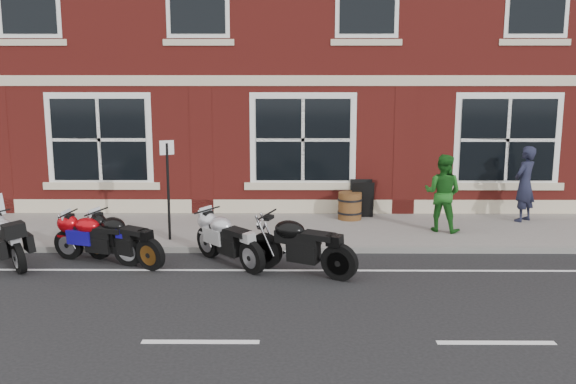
{
  "coord_description": "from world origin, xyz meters",
  "views": [
    {
      "loc": [
        1.25,
        -11.15,
        3.6
      ],
      "look_at": [
        1.15,
        1.6,
        1.21
      ],
      "focal_mm": 40.0,
      "sensor_mm": 36.0,
      "label": 1
    }
  ],
  "objects_px": {
    "moto_sport_red": "(97,236)",
    "a_board_sign": "(362,199)",
    "pedestrian_left": "(525,184)",
    "barrel_planter": "(350,206)",
    "moto_sport_black": "(123,237)",
    "moto_sport_silver": "(229,238)",
    "moto_naked_black": "(300,243)",
    "pedestrian_right": "(443,193)",
    "moto_touring_silver": "(9,238)",
    "parking_sign": "(168,183)"
  },
  "relations": [
    {
      "from": "a_board_sign",
      "to": "parking_sign",
      "type": "distance_m",
      "value": 4.9
    },
    {
      "from": "moto_touring_silver",
      "to": "parking_sign",
      "type": "bearing_deg",
      "value": -10.83
    },
    {
      "from": "pedestrian_left",
      "to": "a_board_sign",
      "type": "relative_size",
      "value": 2.0
    },
    {
      "from": "moto_naked_black",
      "to": "pedestrian_right",
      "type": "relative_size",
      "value": 1.15
    },
    {
      "from": "pedestrian_right",
      "to": "pedestrian_left",
      "type": "bearing_deg",
      "value": -127.16
    },
    {
      "from": "moto_naked_black",
      "to": "parking_sign",
      "type": "height_order",
      "value": "parking_sign"
    },
    {
      "from": "moto_naked_black",
      "to": "moto_sport_red",
      "type": "bearing_deg",
      "value": 108.92
    },
    {
      "from": "moto_naked_black",
      "to": "a_board_sign",
      "type": "height_order",
      "value": "a_board_sign"
    },
    {
      "from": "moto_touring_silver",
      "to": "moto_sport_red",
      "type": "bearing_deg",
      "value": -32.47
    },
    {
      "from": "moto_sport_red",
      "to": "barrel_planter",
      "type": "relative_size",
      "value": 2.9
    },
    {
      "from": "a_board_sign",
      "to": "barrel_planter",
      "type": "distance_m",
      "value": 0.45
    },
    {
      "from": "moto_sport_black",
      "to": "moto_sport_red",
      "type": "bearing_deg",
      "value": 108.99
    },
    {
      "from": "pedestrian_right",
      "to": "parking_sign",
      "type": "distance_m",
      "value": 5.97
    },
    {
      "from": "moto_sport_red",
      "to": "pedestrian_left",
      "type": "bearing_deg",
      "value": -52.82
    },
    {
      "from": "pedestrian_left",
      "to": "a_board_sign",
      "type": "distance_m",
      "value": 3.82
    },
    {
      "from": "moto_touring_silver",
      "to": "parking_sign",
      "type": "xyz_separation_m",
      "value": [
        2.78,
        1.37,
        0.82
      ]
    },
    {
      "from": "moto_touring_silver",
      "to": "a_board_sign",
      "type": "height_order",
      "value": "moto_touring_silver"
    },
    {
      "from": "moto_sport_silver",
      "to": "barrel_planter",
      "type": "bearing_deg",
      "value": 11.14
    },
    {
      "from": "parking_sign",
      "to": "pedestrian_right",
      "type": "bearing_deg",
      "value": -16.73
    },
    {
      "from": "moto_touring_silver",
      "to": "moto_naked_black",
      "type": "relative_size",
      "value": 0.81
    },
    {
      "from": "moto_sport_silver",
      "to": "pedestrian_left",
      "type": "bearing_deg",
      "value": -15.78
    },
    {
      "from": "moto_sport_silver",
      "to": "pedestrian_left",
      "type": "relative_size",
      "value": 0.9
    },
    {
      "from": "moto_naked_black",
      "to": "a_board_sign",
      "type": "distance_m",
      "value": 4.44
    },
    {
      "from": "moto_naked_black",
      "to": "pedestrian_left",
      "type": "distance_m",
      "value": 6.5
    },
    {
      "from": "moto_touring_silver",
      "to": "pedestrian_right",
      "type": "bearing_deg",
      "value": -23.06
    },
    {
      "from": "moto_sport_red",
      "to": "pedestrian_left",
      "type": "distance_m",
      "value": 9.71
    },
    {
      "from": "moto_touring_silver",
      "to": "moto_sport_silver",
      "type": "height_order",
      "value": "moto_touring_silver"
    },
    {
      "from": "a_board_sign",
      "to": "parking_sign",
      "type": "bearing_deg",
      "value": -152.22
    },
    {
      "from": "moto_sport_black",
      "to": "moto_naked_black",
      "type": "distance_m",
      "value": 3.4
    },
    {
      "from": "a_board_sign",
      "to": "moto_naked_black",
      "type": "bearing_deg",
      "value": -110.4
    },
    {
      "from": "barrel_planter",
      "to": "a_board_sign",
      "type": "bearing_deg",
      "value": 42.94
    },
    {
      "from": "moto_sport_silver",
      "to": "barrel_planter",
      "type": "xyz_separation_m",
      "value": [
        2.57,
        3.32,
        -0.08
      ]
    },
    {
      "from": "moto_sport_red",
      "to": "pedestrian_left",
      "type": "xyz_separation_m",
      "value": [
        9.21,
        3.01,
        0.51
      ]
    },
    {
      "from": "moto_sport_silver",
      "to": "moto_touring_silver",
      "type": "bearing_deg",
      "value": 138.72
    },
    {
      "from": "moto_sport_red",
      "to": "a_board_sign",
      "type": "xyz_separation_m",
      "value": [
        5.45,
        3.48,
        0.06
      ]
    },
    {
      "from": "moto_sport_red",
      "to": "a_board_sign",
      "type": "relative_size",
      "value": 2.11
    },
    {
      "from": "moto_touring_silver",
      "to": "pedestrian_left",
      "type": "relative_size",
      "value": 0.9
    },
    {
      "from": "moto_sport_black",
      "to": "parking_sign",
      "type": "xyz_separation_m",
      "value": [
        0.63,
        1.36,
        0.81
      ]
    },
    {
      "from": "a_board_sign",
      "to": "moto_sport_red",
      "type": "bearing_deg",
      "value": -147.22
    },
    {
      "from": "moto_sport_black",
      "to": "moto_sport_silver",
      "type": "height_order",
      "value": "moto_sport_silver"
    },
    {
      "from": "pedestrian_right",
      "to": "moto_sport_silver",
      "type": "bearing_deg",
      "value": 54.27
    },
    {
      "from": "moto_sport_silver",
      "to": "moto_naked_black",
      "type": "relative_size",
      "value": 0.81
    },
    {
      "from": "pedestrian_right",
      "to": "barrel_planter",
      "type": "height_order",
      "value": "pedestrian_right"
    },
    {
      "from": "moto_sport_silver",
      "to": "pedestrian_right",
      "type": "relative_size",
      "value": 0.94
    },
    {
      "from": "moto_sport_red",
      "to": "barrel_planter",
      "type": "height_order",
      "value": "moto_sport_red"
    },
    {
      "from": "pedestrian_left",
      "to": "barrel_planter",
      "type": "relative_size",
      "value": 2.75
    },
    {
      "from": "moto_sport_black",
      "to": "pedestrian_left",
      "type": "relative_size",
      "value": 1.0
    },
    {
      "from": "moto_touring_silver",
      "to": "moto_sport_black",
      "type": "xyz_separation_m",
      "value": [
        2.15,
        0.01,
        0.01
      ]
    },
    {
      "from": "moto_sport_black",
      "to": "parking_sign",
      "type": "distance_m",
      "value": 1.7
    },
    {
      "from": "moto_sport_red",
      "to": "moto_sport_silver",
      "type": "distance_m",
      "value": 2.56
    }
  ]
}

